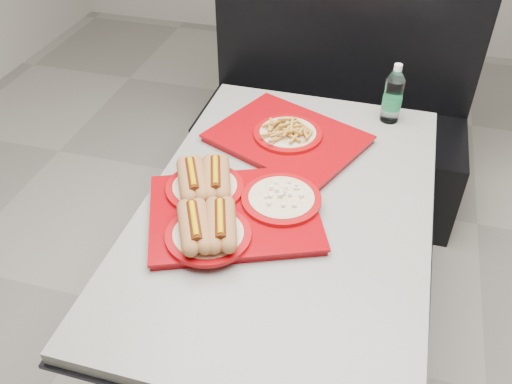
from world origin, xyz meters
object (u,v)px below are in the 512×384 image
(booth_bench, at_px, (333,121))
(water_bottle, at_px, (393,97))
(tray_far, at_px, (288,135))
(diner_table, at_px, (285,241))
(tray_near, at_px, (227,207))

(booth_bench, distance_m, water_bottle, 0.72)
(tray_far, xyz_separation_m, water_bottle, (0.35, 0.26, 0.07))
(diner_table, relative_size, tray_far, 2.25)
(tray_near, bearing_deg, booth_bench, 82.15)
(diner_table, relative_size, tray_near, 2.25)
(booth_bench, relative_size, water_bottle, 5.74)
(booth_bench, distance_m, tray_near, 1.28)
(diner_table, height_order, tray_far, tray_far)
(tray_near, relative_size, water_bottle, 2.68)
(tray_far, bearing_deg, tray_near, -101.00)
(booth_bench, height_order, tray_far, booth_bench)
(water_bottle, bearing_deg, tray_near, -121.55)
(diner_table, relative_size, water_bottle, 6.04)
(tray_near, bearing_deg, diner_table, 33.59)
(diner_table, xyz_separation_m, tray_far, (-0.08, 0.34, 0.19))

